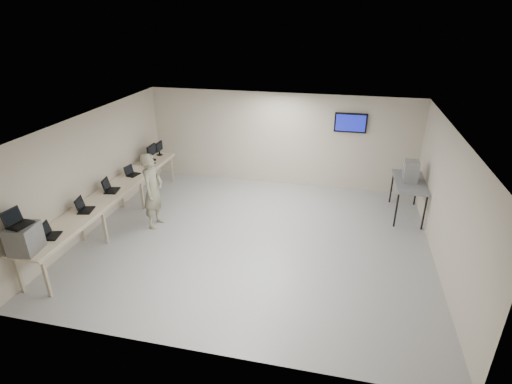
% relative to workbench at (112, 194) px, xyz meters
% --- Properties ---
extents(room, '(8.01, 7.01, 2.81)m').
position_rel_workbench_xyz_m(room, '(3.62, 0.06, 0.58)').
color(room, '#B5B5B5').
rests_on(room, ground).
extents(workbench, '(0.76, 6.00, 0.90)m').
position_rel_workbench_xyz_m(workbench, '(0.00, 0.00, 0.00)').
color(workbench, beige).
rests_on(workbench, ground).
extents(equipment_box, '(0.51, 0.57, 0.54)m').
position_rel_workbench_xyz_m(equipment_box, '(-0.06, -2.75, 0.34)').
color(equipment_box, slate).
rests_on(equipment_box, workbench).
extents(laptop_on_box, '(0.36, 0.42, 0.31)m').
position_rel_workbench_xyz_m(laptop_on_box, '(-0.12, -2.75, 0.69)').
color(laptop_on_box, black).
rests_on(laptop_on_box, equipment_box).
extents(laptop_0, '(0.37, 0.41, 0.28)m').
position_rel_workbench_xyz_m(laptop_0, '(-0.02, -2.19, 0.15)').
color(laptop_0, black).
rests_on(laptop_0, workbench).
extents(laptop_1, '(0.39, 0.43, 0.30)m').
position_rel_workbench_xyz_m(laptop_1, '(-0.04, -1.07, 0.15)').
color(laptop_1, black).
rests_on(laptop_1, workbench).
extents(laptop_2, '(0.40, 0.45, 0.31)m').
position_rel_workbench_xyz_m(laptop_2, '(-0.05, 0.01, 0.15)').
color(laptop_2, black).
rests_on(laptop_2, workbench).
extents(laptop_3, '(0.33, 0.37, 0.26)m').
position_rel_workbench_xyz_m(laptop_3, '(-0.04, 1.07, 0.14)').
color(laptop_3, black).
rests_on(laptop_3, workbench).
extents(laptop_4, '(0.35, 0.38, 0.25)m').
position_rel_workbench_xyz_m(laptop_4, '(-0.01, 1.92, 0.14)').
color(laptop_4, black).
rests_on(laptop_4, workbench).
extents(monitor_near, '(0.21, 0.47, 0.47)m').
position_rel_workbench_xyz_m(monitor_near, '(-0.01, 2.26, 0.35)').
color(monitor_near, black).
rests_on(monitor_near, workbench).
extents(monitor_far, '(0.18, 0.41, 0.40)m').
position_rel_workbench_xyz_m(monitor_far, '(-0.01, 2.74, 0.32)').
color(monitor_far, black).
rests_on(monitor_far, workbench).
extents(soldier, '(0.46, 0.69, 1.90)m').
position_rel_workbench_xyz_m(soldier, '(1.02, 0.16, 0.12)').
color(soldier, gray).
rests_on(soldier, ground).
extents(side_table, '(0.75, 1.61, 0.97)m').
position_rel_workbench_xyz_m(side_table, '(7.19, 2.10, 0.07)').
color(side_table, slate).
rests_on(side_table, ground).
extents(storage_bins, '(0.34, 0.38, 0.55)m').
position_rel_workbench_xyz_m(storage_bins, '(7.17, 2.10, 0.41)').
color(storage_bins, '#9E9E9F').
rests_on(storage_bins, side_table).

